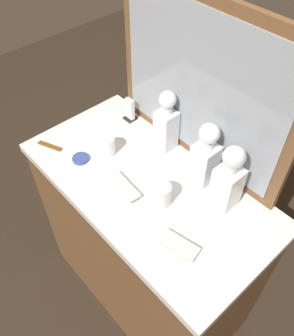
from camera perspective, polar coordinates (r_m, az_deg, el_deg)
ground_plane at (r=2.22m, az=0.00°, el=-18.28°), size 6.00×6.00×0.00m
dresser at (r=1.79m, az=0.00°, el=-12.03°), size 1.06×0.55×0.95m
dresser_mirror at (r=1.33m, az=8.47°, el=12.77°), size 0.81×0.03×0.66m
crystal_decanter_center at (r=1.29m, az=12.72°, el=-2.28°), size 0.09×0.09×0.28m
crystal_decanter_rear at (r=1.47m, az=3.08°, el=6.76°), size 0.08×0.08×0.28m
crystal_decanter_far_right at (r=1.35m, az=9.22°, el=1.41°), size 0.09×0.09×0.28m
crystal_tumbler_far_left at (r=1.31m, az=2.16°, el=-4.41°), size 0.08×0.08×0.09m
crystal_tumbler_left at (r=1.50m, az=-6.43°, el=3.52°), size 0.07×0.07×0.08m
silver_brush_right at (r=1.38m, az=-3.75°, el=-3.03°), size 0.16×0.06×0.02m
silver_brush_left at (r=1.23m, az=5.08°, el=-12.28°), size 0.15×0.09×0.02m
porcelain_dish at (r=1.51m, az=-10.55°, el=1.49°), size 0.07×0.07×0.01m
tortoiseshell_comb at (r=1.60m, az=-15.24°, el=3.42°), size 0.12×0.06×0.01m
napkin_holder at (r=1.66m, az=-2.74°, el=9.08°), size 0.05×0.05×0.11m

